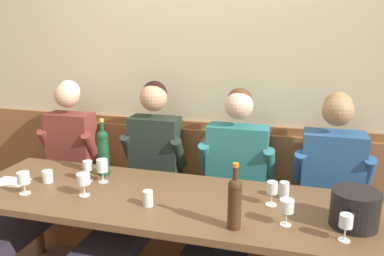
{
  "coord_description": "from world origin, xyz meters",
  "views": [
    {
      "loc": [
        0.73,
        -1.86,
        1.74
      ],
      "look_at": [
        0.08,
        0.45,
        1.1
      ],
      "focal_mm": 36.81,
      "sensor_mm": 36.0,
      "label": 1
    }
  ],
  "objects": [
    {
      "name": "water_tumbler_left",
      "position": [
        -0.8,
        0.16,
        0.79
      ],
      "size": [
        0.07,
        0.07,
        0.08
      ],
      "primitive_type": "cylinder",
      "color": "silver",
      "rests_on": "dining_table"
    },
    {
      "name": "person_center_right_seat",
      "position": [
        -0.31,
        0.48,
        0.65
      ],
      "size": [
        0.48,
        1.23,
        1.34
      ],
      "color": "#362D38",
      "rests_on": "ground"
    },
    {
      "name": "wine_glass_center_rear",
      "position": [
        0.97,
        -0.08,
        0.85
      ],
      "size": [
        0.06,
        0.06,
        0.13
      ],
      "color": "silver",
      "rests_on": "dining_table"
    },
    {
      "name": "wine_glass_right_end",
      "position": [
        -0.56,
        0.25,
        0.85
      ],
      "size": [
        0.06,
        0.06,
        0.14
      ],
      "color": "silver",
      "rests_on": "dining_table"
    },
    {
      "name": "wine_bottle_amber_mid",
      "position": [
        -0.51,
        0.38,
        0.92
      ],
      "size": [
        0.08,
        0.08,
        0.39
      ],
      "color": "#174125",
      "rests_on": "dining_table"
    },
    {
      "name": "tasting_sheet_left_guest",
      "position": [
        -1.03,
        0.1,
        0.76
      ],
      "size": [
        0.21,
        0.15,
        0.0
      ],
      "primitive_type": "cube",
      "rotation": [
        0.0,
        0.0,
        0.02
      ],
      "color": "white",
      "rests_on": "dining_table"
    },
    {
      "name": "room_wall_back",
      "position": [
        0.0,
        1.09,
        1.4
      ],
      "size": [
        6.8,
        0.08,
        2.8
      ],
      "primitive_type": "cube",
      "color": "#C5B699",
      "rests_on": "ground"
    },
    {
      "name": "wine_glass_mid_left",
      "position": [
        -0.82,
        -0.03,
        0.85
      ],
      "size": [
        0.07,
        0.07,
        0.14
      ],
      "color": "silver",
      "rests_on": "dining_table"
    },
    {
      "name": "water_tumbler_right",
      "position": [
        0.68,
        0.33,
        0.8
      ],
      "size": [
        0.06,
        0.06,
        0.1
      ],
      "primitive_type": "cylinder",
      "color": "silver",
      "rests_on": "dining_table"
    },
    {
      "name": "person_right_seat",
      "position": [
        0.97,
        0.49,
        0.64
      ],
      "size": [
        0.51,
        1.23,
        1.31
      ],
      "color": "#2C303D",
      "rests_on": "ground"
    },
    {
      "name": "dining_table",
      "position": [
        0.0,
        0.15,
        0.68
      ],
      "size": [
        2.46,
        0.77,
        0.75
      ],
      "color": "brown",
      "rests_on": "ground"
    },
    {
      "name": "person_center_left_seat",
      "position": [
        -1.03,
        0.47,
        0.63
      ],
      "size": [
        0.47,
        1.22,
        1.32
      ],
      "color": "#272D2F",
      "rests_on": "ground"
    },
    {
      "name": "wine_bottle_green_tall",
      "position": [
        0.46,
        -0.1,
        0.9
      ],
      "size": [
        0.07,
        0.07,
        0.34
      ],
      "color": "#3E2815",
      "rests_on": "dining_table"
    },
    {
      "name": "person_left_seat",
      "position": [
        0.32,
        0.46,
        0.62
      ],
      "size": [
        0.53,
        1.23,
        1.31
      ],
      "color": "#342A35",
      "rests_on": "ground"
    },
    {
      "name": "wine_glass_by_bottle",
      "position": [
        0.61,
        0.21,
        0.85
      ],
      "size": [
        0.07,
        0.07,
        0.14
      ],
      "color": "silver",
      "rests_on": "dining_table"
    },
    {
      "name": "water_tumbler_center",
      "position": [
        -0.05,
        0.02,
        0.8
      ],
      "size": [
        0.06,
        0.06,
        0.09
      ],
      "primitive_type": "cylinder",
      "color": "silver",
      "rests_on": "dining_table"
    },
    {
      "name": "wine_glass_center_front",
      "position": [
        -0.46,
        0.26,
        0.86
      ],
      "size": [
        0.07,
        0.07,
        0.15
      ],
      "color": "silver",
      "rests_on": "dining_table"
    },
    {
      "name": "wood_wainscot_panel",
      "position": [
        0.0,
        1.04,
        0.5
      ],
      "size": [
        6.8,
        0.03,
        1.0
      ],
      "primitive_type": "cube",
      "color": "brown",
      "rests_on": "ground"
    },
    {
      "name": "wine_glass_mid_right",
      "position": [
        0.7,
        0.0,
        0.85
      ],
      "size": [
        0.07,
        0.07,
        0.14
      ],
      "color": "silver",
      "rests_on": "dining_table"
    },
    {
      "name": "ice_bucket",
      "position": [
        1.03,
        0.09,
        0.85
      ],
      "size": [
        0.24,
        0.24,
        0.19
      ],
      "primitive_type": "cylinder",
      "color": "black",
      "rests_on": "dining_table"
    },
    {
      "name": "wall_bench",
      "position": [
        0.0,
        0.83,
        0.28
      ],
      "size": [
        2.76,
        0.42,
        0.94
      ],
      "color": "brown",
      "rests_on": "ground"
    },
    {
      "name": "wine_glass_left_end",
      "position": [
        -0.46,
        0.04,
        0.85
      ],
      "size": [
        0.08,
        0.08,
        0.14
      ],
      "color": "silver",
      "rests_on": "dining_table"
    }
  ]
}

